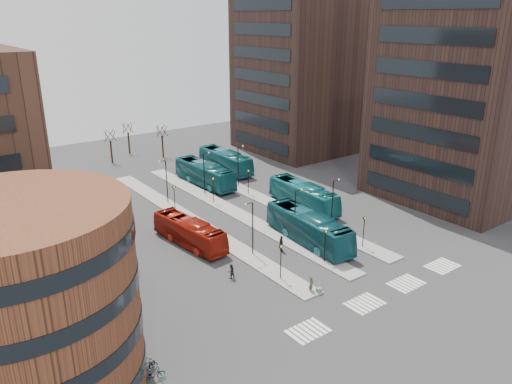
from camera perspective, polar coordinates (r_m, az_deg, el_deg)
ground at (r=46.38m, az=16.97°, el=-13.80°), size 160.00×160.00×0.00m
island_left at (r=64.04m, az=-7.20°, el=-3.33°), size 2.50×45.00×0.15m
island_mid at (r=66.94m, az=-2.75°, el=-2.15°), size 2.50×45.00×0.15m
island_right at (r=70.23m, az=1.30°, el=-1.06°), size 2.50×45.00×0.15m
suitcase at (r=48.34m, az=7.21°, el=-11.14°), size 0.50×0.42×0.58m
red_bus at (r=57.40m, az=-7.63°, el=-4.56°), size 3.82×11.28×3.08m
teal_bus_a at (r=57.69m, az=6.03°, el=-4.06°), size 4.04×13.24×3.63m
teal_bus_b at (r=77.10m, az=-5.89°, el=2.09°), size 3.48×12.91×3.57m
teal_bus_c at (r=67.93m, az=5.44°, el=-0.39°), size 3.72×12.56×3.45m
teal_bus_d at (r=83.91m, az=-3.53°, el=3.59°), size 3.03×12.60×3.50m
traveller at (r=48.20m, az=6.32°, el=-10.45°), size 0.72×0.61×1.67m
commuter_a at (r=50.30m, az=-2.88°, el=-9.04°), size 0.77×0.61×1.56m
commuter_b at (r=55.61m, az=2.93°, el=-5.92°), size 0.81×1.18×1.86m
commuter_c at (r=58.77m, az=4.36°, el=-4.61°), size 1.00×1.21×1.63m
bicycle_near at (r=38.81m, az=-11.66°, el=-19.85°), size 1.83×0.73×0.94m
bicycle_mid at (r=39.63m, az=-12.44°, el=-18.88°), size 1.78×0.94×1.03m
bicycle_far at (r=39.79m, az=-12.57°, el=-18.75°), size 1.98×1.28×0.98m
crosswalk_stripes at (r=49.57m, az=14.48°, el=-11.20°), size 22.35×2.40×0.01m
round_building at (r=36.65m, az=-25.17°, el=-11.69°), size 15.16×15.16×14.00m
tower_near at (r=75.40m, az=23.18°, el=10.55°), size 20.12×20.00×30.00m
tower_far at (r=96.96m, az=5.37°, el=13.70°), size 20.12×20.00×30.00m
sign_poles at (r=60.57m, az=0.62°, el=-2.16°), size 12.45×22.12×3.65m
lamp_posts at (r=64.50m, az=-1.34°, el=0.34°), size 14.04×20.24×6.12m
bare_trees at (r=94.04m, az=-13.74°, el=5.44°), size 10.97×8.14×5.90m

